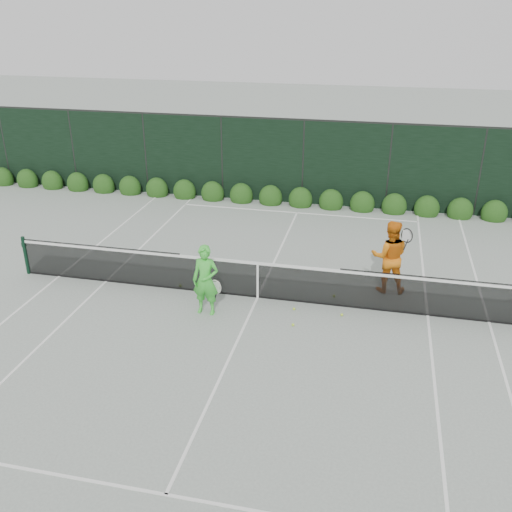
# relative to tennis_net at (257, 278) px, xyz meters

# --- Properties ---
(ground) EXTENTS (80.00, 80.00, 0.00)m
(ground) POSITION_rel_tennis_net_xyz_m (0.02, 0.00, -0.53)
(ground) COLOR gray
(ground) RESTS_ON ground
(tennis_net) EXTENTS (12.90, 0.10, 1.07)m
(tennis_net) POSITION_rel_tennis_net_xyz_m (0.00, 0.00, 0.00)
(tennis_net) COLOR #10311F
(tennis_net) RESTS_ON ground
(player_woman) EXTENTS (0.67, 0.43, 1.71)m
(player_woman) POSITION_rel_tennis_net_xyz_m (-1.00, -0.99, 0.32)
(player_woman) COLOR green
(player_woman) RESTS_ON ground
(player_man) EXTENTS (0.98, 0.79, 1.90)m
(player_man) POSITION_rel_tennis_net_xyz_m (3.16, 1.11, 0.42)
(player_man) COLOR orange
(player_man) RESTS_ON ground
(court_lines) EXTENTS (11.03, 23.83, 0.01)m
(court_lines) POSITION_rel_tennis_net_xyz_m (0.02, 0.00, -0.53)
(court_lines) COLOR white
(court_lines) RESTS_ON ground
(windscreen_fence) EXTENTS (32.00, 21.07, 3.06)m
(windscreen_fence) POSITION_rel_tennis_net_xyz_m (0.02, -2.71, 0.98)
(windscreen_fence) COLOR black
(windscreen_fence) RESTS_ON ground
(hedge_row) EXTENTS (31.66, 0.65, 0.94)m
(hedge_row) POSITION_rel_tennis_net_xyz_m (0.02, 7.15, -0.30)
(hedge_row) COLOR #15360E
(hedge_row) RESTS_ON ground
(tennis_balls) EXTENTS (4.29, 1.67, 0.07)m
(tennis_balls) POSITION_rel_tennis_net_xyz_m (0.82, -0.30, -0.50)
(tennis_balls) COLOR #B9DF31
(tennis_balls) RESTS_ON ground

